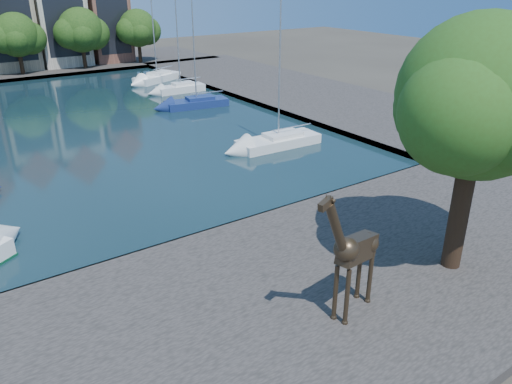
{
  "coord_description": "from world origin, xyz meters",
  "views": [
    {
      "loc": [
        -10.25,
        -19.6,
        12.22
      ],
      "look_at": [
        1.95,
        -2.0,
        2.85
      ],
      "focal_mm": 35.0,
      "sensor_mm": 36.0,
      "label": 1
    }
  ],
  "objects": [
    {
      "name": "water_basin",
      "position": [
        0.0,
        24.0,
        0.04
      ],
      "size": [
        38.0,
        50.0,
        0.08
      ],
      "primitive_type": "cube",
      "color": "black",
      "rests_on": "ground"
    },
    {
      "name": "townhouse_east_mid",
      "position": [
        8.5,
        55.99,
        8.1
      ],
      "size": [
        6.43,
        9.18,
        16.65
      ],
      "color": "beige",
      "rests_on": "far_quay"
    },
    {
      "name": "sailboat_right_a",
      "position": [
        12.0,
        9.49,
        0.64
      ],
      "size": [
        6.68,
        2.58,
        11.27
      ],
      "color": "white",
      "rests_on": "water_basin"
    },
    {
      "name": "ground",
      "position": [
        0.0,
        0.0,
        0.0
      ],
      "size": [
        160.0,
        160.0,
        0.0
      ],
      "primitive_type": "plane",
      "color": "#38332B",
      "rests_on": "ground"
    },
    {
      "name": "giraffe_statue",
      "position": [
        1.38,
        -8.9,
        3.18
      ],
      "size": [
        3.77,
        1.4,
        5.46
      ],
      "color": "#382A1C",
      "rests_on": "near_quay"
    },
    {
      "name": "far_tree_mid_east",
      "position": [
        2.1,
        50.49,
        5.13
      ],
      "size": [
        7.02,
        5.4,
        7.52
      ],
      "color": "#332114",
      "rests_on": "far_quay"
    },
    {
      "name": "sailboat_right_b",
      "position": [
        12.77,
        23.99,
        0.63
      ],
      "size": [
        6.39,
        3.04,
        9.94
      ],
      "color": "navy",
      "rests_on": "water_basin"
    },
    {
      "name": "near_quay",
      "position": [
        0.0,
        -7.0,
        0.25
      ],
      "size": [
        50.0,
        14.0,
        0.5
      ],
      "primitive_type": "cube",
      "color": "#46403C",
      "rests_on": "ground"
    },
    {
      "name": "sailboat_right_d",
      "position": [
        15.0,
        38.24,
        0.7
      ],
      "size": [
        6.76,
        4.67,
        10.32
      ],
      "color": "white",
      "rests_on": "water_basin"
    },
    {
      "name": "right_quay",
      "position": [
        25.0,
        24.0,
        0.25
      ],
      "size": [
        14.0,
        52.0,
        0.5
      ],
      "primitive_type": "cube",
      "color": "#46403C",
      "rests_on": "ground"
    },
    {
      "name": "sailboat_right_c",
      "position": [
        14.56,
        31.03,
        0.71
      ],
      "size": [
        5.42,
        2.02,
        11.91
      ],
      "color": "white",
      "rests_on": "water_basin"
    },
    {
      "name": "plane_tree",
      "position": [
        7.62,
        -9.01,
        7.67
      ],
      "size": [
        8.32,
        6.4,
        10.62
      ],
      "color": "#332114",
      "rests_on": "near_quay"
    },
    {
      "name": "townhouse_east_end",
      "position": [
        15.0,
        55.99,
        7.11
      ],
      "size": [
        5.44,
        9.18,
        14.43
      ],
      "color": "brown",
      "rests_on": "far_quay"
    },
    {
      "name": "far_tree_east",
      "position": [
        10.11,
        50.49,
        5.24
      ],
      "size": [
        7.54,
        5.8,
        7.84
      ],
      "color": "#332114",
      "rests_on": "far_quay"
    },
    {
      "name": "townhouse_east_inner",
      "position": [
        2.0,
        55.99,
        7.73
      ],
      "size": [
        5.94,
        9.18,
        15.79
      ],
      "color": "tan",
      "rests_on": "far_quay"
    },
    {
      "name": "far_tree_far_east",
      "position": [
        18.09,
        50.49,
        5.08
      ],
      "size": [
        6.76,
        5.2,
        7.36
      ],
      "color": "#332114",
      "rests_on": "far_quay"
    }
  ]
}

